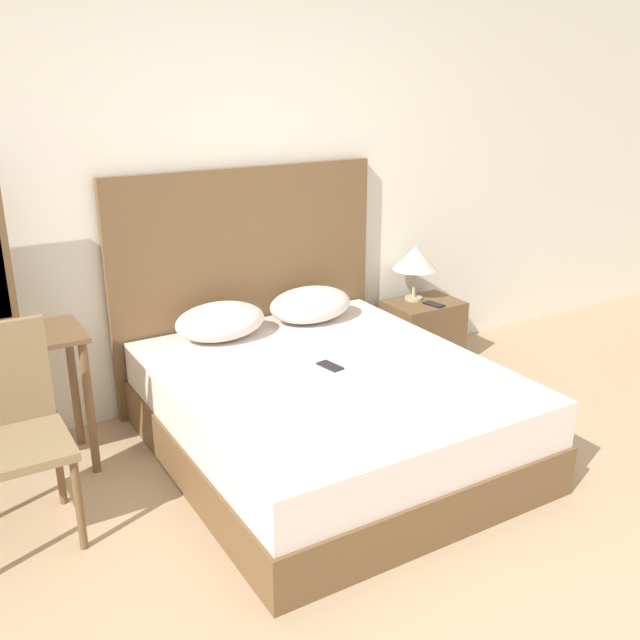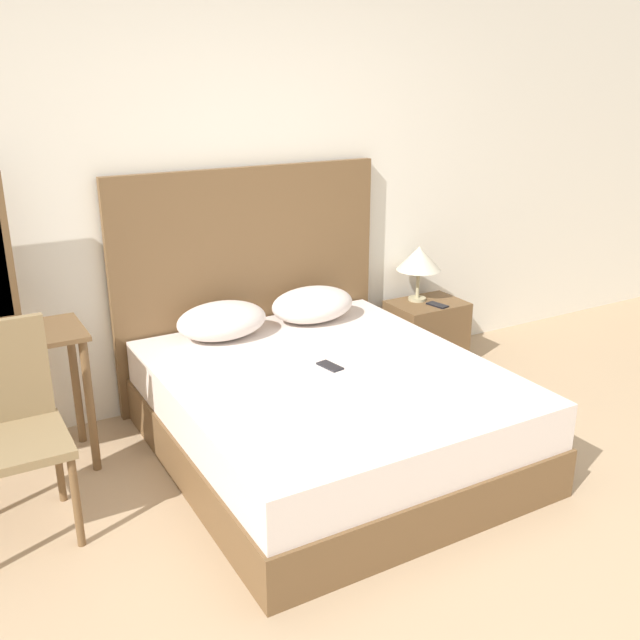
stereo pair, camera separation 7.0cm
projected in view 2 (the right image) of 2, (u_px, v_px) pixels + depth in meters
ground_plane at (472, 589)px, 2.90m from camera, size 16.00×16.00×0.00m
wall_back at (236, 182)px, 4.31m from camera, size 10.00×0.06×2.70m
bed at (329, 413)px, 3.83m from camera, size 1.67×1.91×0.50m
headboard at (250, 283)px, 4.48m from camera, size 1.75×0.05×1.45m
pillow_left at (222, 321)px, 4.16m from camera, size 0.54×0.37×0.22m
pillow_right at (313, 305)px, 4.44m from camera, size 0.54×0.37×0.22m
phone_on_bed at (330, 366)px, 3.79m from camera, size 0.09×0.16×0.01m
nightstand at (426, 333)px, 5.04m from camera, size 0.51×0.37×0.46m
table_lamp at (419, 259)px, 4.91m from camera, size 0.31×0.31×0.39m
phone_on_nightstand at (437, 305)px, 4.89m from camera, size 0.10×0.16×0.01m
chair at (7, 418)px, 3.13m from camera, size 0.46×0.46×0.96m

